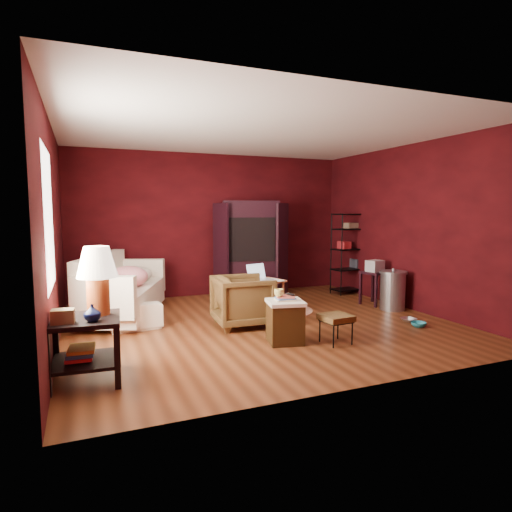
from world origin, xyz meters
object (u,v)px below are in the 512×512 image
(side_table, at_px, (91,300))
(sofa, at_px, (124,295))
(laptop_desk, at_px, (262,284))
(wire_shelving, at_px, (351,250))
(armchair, at_px, (243,298))
(tv_armoire, at_px, (251,247))
(hamper, at_px, (285,321))

(side_table, bearing_deg, sofa, 77.85)
(laptop_desk, distance_m, wire_shelving, 2.67)
(armchair, bearing_deg, side_table, 124.99)
(sofa, height_order, armchair, armchair)
(wire_shelving, bearing_deg, sofa, 178.22)
(armchair, distance_m, wire_shelving, 3.34)
(armchair, height_order, side_table, side_table)
(tv_armoire, height_order, wire_shelving, tv_armoire)
(armchair, height_order, tv_armoire, tv_armoire)
(laptop_desk, height_order, wire_shelving, wire_shelving)
(tv_armoire, relative_size, wire_shelving, 1.15)
(hamper, relative_size, wire_shelving, 0.38)
(sofa, bearing_deg, wire_shelving, -91.19)
(hamper, distance_m, laptop_desk, 1.49)
(sofa, distance_m, laptop_desk, 2.18)
(tv_armoire, bearing_deg, armchair, -97.74)
(sofa, relative_size, tv_armoire, 0.98)
(armchair, bearing_deg, laptop_desk, -42.75)
(armchair, relative_size, side_table, 0.61)
(sofa, distance_m, wire_shelving, 4.55)
(laptop_desk, xyz_separation_m, wire_shelving, (2.43, 1.04, 0.39))
(armchair, relative_size, wire_shelving, 0.50)
(laptop_desk, relative_size, tv_armoire, 0.44)
(sofa, xyz_separation_m, wire_shelving, (4.50, 0.39, 0.54))
(armchair, relative_size, tv_armoire, 0.43)
(side_table, bearing_deg, hamper, 7.80)
(wire_shelving, bearing_deg, armchair, -159.22)
(laptop_desk, distance_m, tv_armoire, 1.72)
(hamper, xyz_separation_m, laptop_desk, (0.29, 1.45, 0.22))
(hamper, height_order, laptop_desk, laptop_desk)
(sofa, distance_m, armchair, 1.93)
(hamper, bearing_deg, armchair, 102.64)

